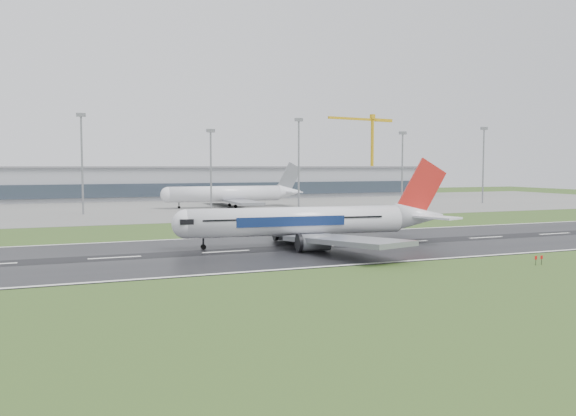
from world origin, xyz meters
name	(u,v)px	position (x,y,z in m)	size (l,w,h in m)	color
ground	(409,242)	(0.00, 0.00, 0.00)	(520.00, 520.00, 0.00)	#2E4A1B
runway	(409,242)	(0.00, 0.00, 0.05)	(400.00, 45.00, 0.10)	black
apron	(238,205)	(0.00, 125.00, 0.04)	(400.00, 130.00, 0.08)	slate
terminal	(204,183)	(0.00, 185.00, 7.50)	(240.00, 36.00, 15.00)	gray
main_airliner	(316,203)	(-20.75, 1.92, 8.52)	(57.05, 54.33, 16.84)	silver
parked_airliner	(231,185)	(-5.97, 114.76, 8.45)	(57.15, 53.21, 16.75)	white
tower_crane	(372,154)	(103.93, 200.00, 22.84)	(46.40, 2.53, 45.68)	gold
floodmast_1	(82,166)	(-60.77, 100.00, 16.01)	(0.64, 0.64, 32.02)	gray
floodmast_2	(211,172)	(-17.58, 100.00, 13.90)	(0.64, 0.64, 27.80)	gray
floodmast_3	(299,165)	(16.12, 100.00, 16.30)	(0.64, 0.64, 32.59)	gray
floodmast_4	(402,170)	(61.26, 100.00, 14.29)	(0.64, 0.64, 28.58)	gray
floodmast_5	(483,167)	(101.48, 100.00, 15.66)	(0.64, 0.64, 31.31)	gray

